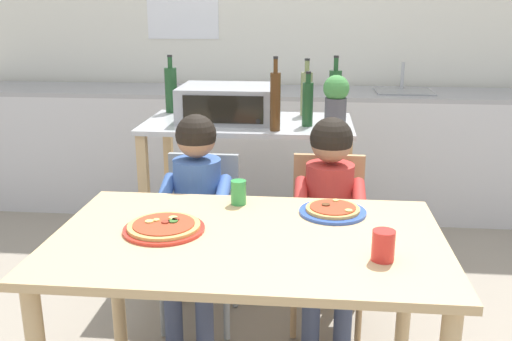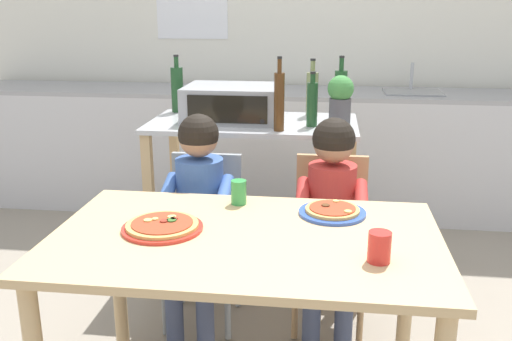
{
  "view_description": "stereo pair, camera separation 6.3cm",
  "coord_description": "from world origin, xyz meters",
  "px_view_note": "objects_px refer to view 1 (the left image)",
  "views": [
    {
      "loc": [
        0.21,
        -1.84,
        1.52
      ],
      "look_at": [
        0.0,
        0.3,
        0.89
      ],
      "focal_mm": 39.86,
      "sensor_mm": 36.0,
      "label": 1
    },
    {
      "loc": [
        0.27,
        -1.83,
        1.52
      ],
      "look_at": [
        0.0,
        0.3,
        0.89
      ],
      "focal_mm": 39.86,
      "sensor_mm": 36.0,
      "label": 2
    }
  ],
  "objects_px": {
    "bottle_tall_green_wine": "(306,93)",
    "drinking_cup_red": "(383,245)",
    "pizza_plate_red_rimmed": "(164,227)",
    "kitchen_island_cart": "(249,173)",
    "child_in_red_shirt": "(330,201)",
    "toaster_oven": "(229,103)",
    "dining_chair_right": "(327,228)",
    "bottle_clear_vinegar": "(308,103)",
    "bottle_brown_beer": "(171,89)",
    "pizza_plate_blue_rimmed": "(333,210)",
    "dining_table": "(248,261)",
    "bottle_slim_sauce": "(335,94)",
    "child_in_blue_striped_shirt": "(195,200)",
    "dining_chair_left": "(201,227)",
    "drinking_cup_green": "(238,192)",
    "potted_herb_plant": "(336,100)",
    "bottle_dark_olive_oil": "(275,100)"
  },
  "relations": [
    {
      "from": "bottle_tall_green_wine",
      "to": "drinking_cup_red",
      "type": "relative_size",
      "value": 3.23
    },
    {
      "from": "pizza_plate_red_rimmed",
      "to": "drinking_cup_red",
      "type": "height_order",
      "value": "drinking_cup_red"
    },
    {
      "from": "kitchen_island_cart",
      "to": "child_in_red_shirt",
      "type": "xyz_separation_m",
      "value": [
        0.43,
        -0.58,
        0.06
      ]
    },
    {
      "from": "toaster_oven",
      "to": "dining_chair_right",
      "type": "relative_size",
      "value": 0.64
    },
    {
      "from": "bottle_tall_green_wine",
      "to": "toaster_oven",
      "type": "bearing_deg",
      "value": -155.91
    },
    {
      "from": "toaster_oven",
      "to": "bottle_clear_vinegar",
      "type": "relative_size",
      "value": 1.83
    },
    {
      "from": "toaster_oven",
      "to": "bottle_brown_beer",
      "type": "height_order",
      "value": "bottle_brown_beer"
    },
    {
      "from": "bottle_brown_beer",
      "to": "pizza_plate_blue_rimmed",
      "type": "bearing_deg",
      "value": -51.96
    },
    {
      "from": "dining_table",
      "to": "pizza_plate_blue_rimmed",
      "type": "xyz_separation_m",
      "value": [
        0.3,
        0.25,
        0.11
      ]
    },
    {
      "from": "pizza_plate_red_rimmed",
      "to": "drinking_cup_red",
      "type": "distance_m",
      "value": 0.77
    },
    {
      "from": "bottle_clear_vinegar",
      "to": "child_in_red_shirt",
      "type": "distance_m",
      "value": 0.62
    },
    {
      "from": "kitchen_island_cart",
      "to": "toaster_oven",
      "type": "distance_m",
      "value": 0.41
    },
    {
      "from": "bottle_slim_sauce",
      "to": "bottle_tall_green_wine",
      "type": "relative_size",
      "value": 1.08
    },
    {
      "from": "bottle_tall_green_wine",
      "to": "bottle_brown_beer",
      "type": "bearing_deg",
      "value": 178.84
    },
    {
      "from": "dining_chair_right",
      "to": "bottle_clear_vinegar",
      "type": "bearing_deg",
      "value": 106.87
    },
    {
      "from": "bottle_tall_green_wine",
      "to": "bottle_brown_beer",
      "type": "distance_m",
      "value": 0.79
    },
    {
      "from": "child_in_blue_striped_shirt",
      "to": "child_in_red_shirt",
      "type": "bearing_deg",
      "value": 4.21
    },
    {
      "from": "toaster_oven",
      "to": "dining_chair_left",
      "type": "relative_size",
      "value": 0.64
    },
    {
      "from": "bottle_tall_green_wine",
      "to": "pizza_plate_red_rimmed",
      "type": "bearing_deg",
      "value": -109.23
    },
    {
      "from": "bottle_brown_beer",
      "to": "drinking_cup_green",
      "type": "height_order",
      "value": "bottle_brown_beer"
    },
    {
      "from": "bottle_brown_beer",
      "to": "pizza_plate_red_rimmed",
      "type": "height_order",
      "value": "bottle_brown_beer"
    },
    {
      "from": "dining_table",
      "to": "dining_chair_right",
      "type": "relative_size",
      "value": 1.69
    },
    {
      "from": "toaster_oven",
      "to": "bottle_tall_green_wine",
      "type": "xyz_separation_m",
      "value": [
        0.42,
        0.19,
        0.04
      ]
    },
    {
      "from": "potted_herb_plant",
      "to": "pizza_plate_blue_rimmed",
      "type": "distance_m",
      "value": 0.85
    },
    {
      "from": "kitchen_island_cart",
      "to": "bottle_slim_sauce",
      "type": "distance_m",
      "value": 0.65
    },
    {
      "from": "bottle_clear_vinegar",
      "to": "child_in_red_shirt",
      "type": "relative_size",
      "value": 0.28
    },
    {
      "from": "bottle_clear_vinegar",
      "to": "dining_table",
      "type": "xyz_separation_m",
      "value": [
        -0.19,
        -1.1,
        -0.38
      ]
    },
    {
      "from": "child_in_red_shirt",
      "to": "pizza_plate_red_rimmed",
      "type": "relative_size",
      "value": 3.46
    },
    {
      "from": "bottle_tall_green_wine",
      "to": "pizza_plate_blue_rimmed",
      "type": "distance_m",
      "value": 1.19
    },
    {
      "from": "bottle_clear_vinegar",
      "to": "bottle_slim_sauce",
      "type": "xyz_separation_m",
      "value": [
        0.15,
        0.21,
        0.02
      ]
    },
    {
      "from": "kitchen_island_cart",
      "to": "dining_chair_right",
      "type": "relative_size",
      "value": 1.39
    },
    {
      "from": "toaster_oven",
      "to": "child_in_blue_striped_shirt",
      "type": "xyz_separation_m",
      "value": [
        -0.06,
        -0.65,
        -0.34
      ]
    },
    {
      "from": "child_in_red_shirt",
      "to": "pizza_plate_blue_rimmed",
      "type": "height_order",
      "value": "child_in_red_shirt"
    },
    {
      "from": "bottle_clear_vinegar",
      "to": "child_in_red_shirt",
      "type": "bearing_deg",
      "value": -77.09
    },
    {
      "from": "toaster_oven",
      "to": "dining_table",
      "type": "height_order",
      "value": "toaster_oven"
    },
    {
      "from": "kitchen_island_cart",
      "to": "potted_herb_plant",
      "type": "bearing_deg",
      "value": -17.44
    },
    {
      "from": "toaster_oven",
      "to": "pizza_plate_red_rimmed",
      "type": "distance_m",
      "value": 1.23
    },
    {
      "from": "bottle_slim_sauce",
      "to": "bottle_brown_beer",
      "type": "relative_size",
      "value": 1.04
    },
    {
      "from": "bottle_tall_green_wine",
      "to": "pizza_plate_blue_rimmed",
      "type": "bearing_deg",
      "value": -83.87
    },
    {
      "from": "pizza_plate_red_rimmed",
      "to": "bottle_clear_vinegar",
      "type": "bearing_deg",
      "value": 65.5
    },
    {
      "from": "bottle_clear_vinegar",
      "to": "dining_table",
      "type": "height_order",
      "value": "bottle_clear_vinegar"
    },
    {
      "from": "bottle_dark_olive_oil",
      "to": "kitchen_island_cart",
      "type": "bearing_deg",
      "value": 126.18
    },
    {
      "from": "potted_herb_plant",
      "to": "drinking_cup_green",
      "type": "relative_size",
      "value": 2.77
    },
    {
      "from": "dining_chair_right",
      "to": "dining_table",
      "type": "bearing_deg",
      "value": -112.74
    },
    {
      "from": "dining_chair_right",
      "to": "child_in_red_shirt",
      "type": "height_order",
      "value": "child_in_red_shirt"
    },
    {
      "from": "bottle_brown_beer",
      "to": "pizza_plate_red_rimmed",
      "type": "distance_m",
      "value": 1.46
    },
    {
      "from": "bottle_slim_sauce",
      "to": "drinking_cup_red",
      "type": "distance_m",
      "value": 1.49
    },
    {
      "from": "bottle_dark_olive_oil",
      "to": "pizza_plate_red_rimmed",
      "type": "xyz_separation_m",
      "value": [
        -0.33,
        -0.95,
        -0.31
      ]
    },
    {
      "from": "bottle_tall_green_wine",
      "to": "dining_chair_left",
      "type": "xyz_separation_m",
      "value": [
        -0.48,
        -0.72,
        -0.55
      ]
    },
    {
      "from": "kitchen_island_cart",
      "to": "bottle_tall_green_wine",
      "type": "height_order",
      "value": "bottle_tall_green_wine"
    }
  ]
}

